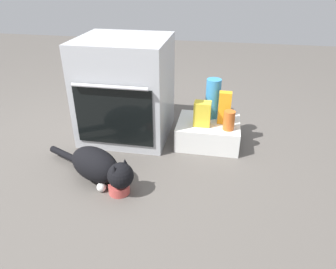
{
  "coord_description": "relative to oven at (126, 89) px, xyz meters",
  "views": [
    {
      "loc": [
        0.75,
        -1.73,
        1.21
      ],
      "look_at": [
        0.43,
        -0.0,
        0.25
      ],
      "focal_mm": 33.43,
      "sensor_mm": 36.0,
      "label": 1
    }
  ],
  "objects": [
    {
      "name": "juice_carton",
      "position": [
        0.75,
        -0.02,
        -0.08
      ],
      "size": [
        0.09,
        0.06,
        0.24
      ],
      "primitive_type": "cube",
      "color": "orange",
      "rests_on": "pantry_cabinet"
    },
    {
      "name": "pantry_cabinet",
      "position": [
        0.64,
        -0.04,
        -0.29
      ],
      "size": [
        0.46,
        0.38,
        0.18
      ],
      "primitive_type": "cube",
      "color": "white",
      "rests_on": "ground"
    },
    {
      "name": "sauce_jar",
      "position": [
        0.79,
        -0.13,
        -0.13
      ],
      "size": [
        0.08,
        0.08,
        0.14
      ],
      "primitive_type": "cylinder",
      "color": "#D16023",
      "rests_on": "pantry_cabinet"
    },
    {
      "name": "snack_bag",
      "position": [
        0.59,
        -0.09,
        -0.11
      ],
      "size": [
        0.12,
        0.09,
        0.18
      ],
      "primitive_type": "cube",
      "color": "yellow",
      "rests_on": "pantry_cabinet"
    },
    {
      "name": "ground",
      "position": [
        -0.03,
        -0.42,
        -0.38
      ],
      "size": [
        8.0,
        8.0,
        0.0
      ],
      "primitive_type": "plane",
      "color": "#56514C"
    },
    {
      "name": "cat",
      "position": [
        0.02,
        -0.66,
        -0.26
      ],
      "size": [
        0.7,
        0.42,
        0.23
      ],
      "rotation": [
        0.0,
        0.0,
        -0.48
      ],
      "color": "black",
      "rests_on": "ground"
    },
    {
      "name": "food_bowl",
      "position": [
        0.16,
        -0.74,
        -0.34
      ],
      "size": [
        0.13,
        0.13,
        0.08
      ],
      "color": "#C64C47",
      "rests_on": "ground"
    },
    {
      "name": "water_bottle",
      "position": [
        0.66,
        0.06,
        -0.05
      ],
      "size": [
        0.11,
        0.11,
        0.3
      ],
      "primitive_type": "cylinder",
      "color": "#388CD1",
      "rests_on": "pantry_cabinet"
    },
    {
      "name": "oven",
      "position": [
        0.0,
        0.0,
        0.0
      ],
      "size": [
        0.65,
        0.64,
        0.76
      ],
      "color": "#B7BABF",
      "rests_on": "ground"
    }
  ]
}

